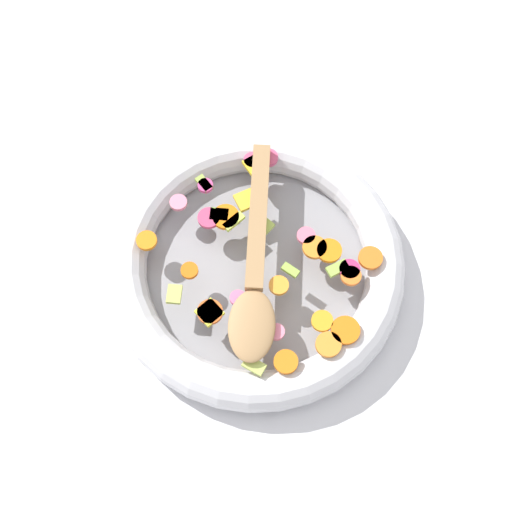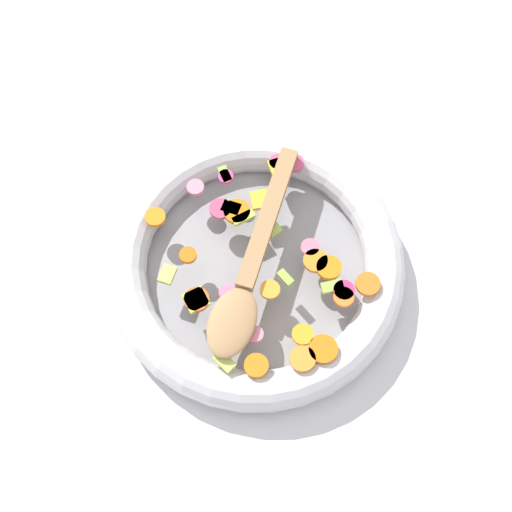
{
  "view_description": "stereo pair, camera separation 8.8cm",
  "coord_description": "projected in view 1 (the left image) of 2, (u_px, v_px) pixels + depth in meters",
  "views": [
    {
      "loc": [
        -0.29,
        -0.21,
        0.86
      ],
      "look_at": [
        0.0,
        0.0,
        0.05
      ],
      "focal_mm": 50.0,
      "sensor_mm": 36.0,
      "label": 1
    },
    {
      "loc": [
        -0.23,
        -0.28,
        0.86
      ],
      "look_at": [
        0.0,
        0.0,
        0.05
      ],
      "focal_mm": 50.0,
      "sensor_mm": 36.0,
      "label": 2
    }
  ],
  "objects": [
    {
      "name": "chopped_vegetables",
      "position": [
        270.0,
        262.0,
        0.88
      ],
      "size": [
        0.26,
        0.31,
        0.01
      ],
      "color": "orange",
      "rests_on": "skillet"
    },
    {
      "name": "skillet",
      "position": [
        256.0,
        265.0,
        0.91
      ],
      "size": [
        0.38,
        0.38,
        0.05
      ],
      "color": "gray",
      "rests_on": "ground_plane"
    },
    {
      "name": "wooden_spoon",
      "position": [
        255.0,
        272.0,
        0.86
      ],
      "size": [
        0.26,
        0.19,
        0.01
      ],
      "color": "#A87F51",
      "rests_on": "chopped_vegetables"
    },
    {
      "name": "ground_plane",
      "position": [
        256.0,
        271.0,
        0.93
      ],
      "size": [
        4.0,
        4.0,
        0.0
      ],
      "primitive_type": "plane",
      "color": "silver"
    }
  ]
}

